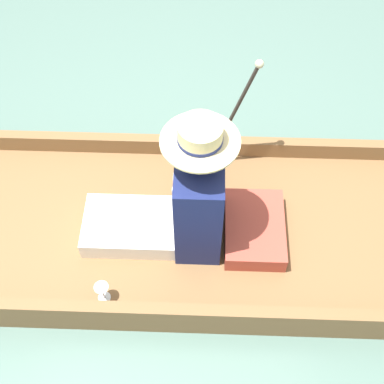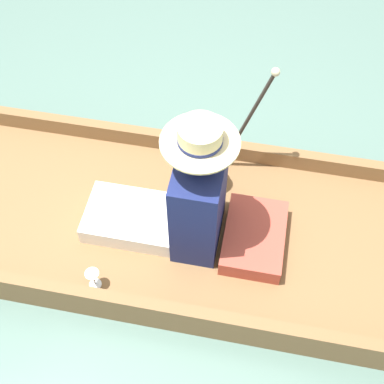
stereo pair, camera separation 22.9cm
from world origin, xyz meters
name	(u,v)px [view 2 (the right image)]	position (x,y,z in m)	size (l,w,h in m)	color
ground_plane	(170,234)	(0.00, 0.00, 0.00)	(16.00, 16.00, 0.00)	slate
punt_boat	(170,227)	(0.00, 0.00, 0.07)	(1.11, 2.69, 0.23)	brown
seat_cushion	(254,237)	(-0.04, -0.46, 0.17)	(0.45, 0.31, 0.11)	#B24738
seated_person	(183,199)	(-0.05, -0.09, 0.43)	(0.37, 0.78, 0.86)	white
teddy_bear	(207,168)	(0.28, -0.15, 0.28)	(0.25, 0.14, 0.35)	beige
wine_glass	(93,276)	(-0.43, 0.29, 0.21)	(0.07, 0.07, 0.13)	silver
walking_cane	(252,113)	(0.46, -0.35, 0.57)	(0.04, 0.25, 0.77)	#2D2823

